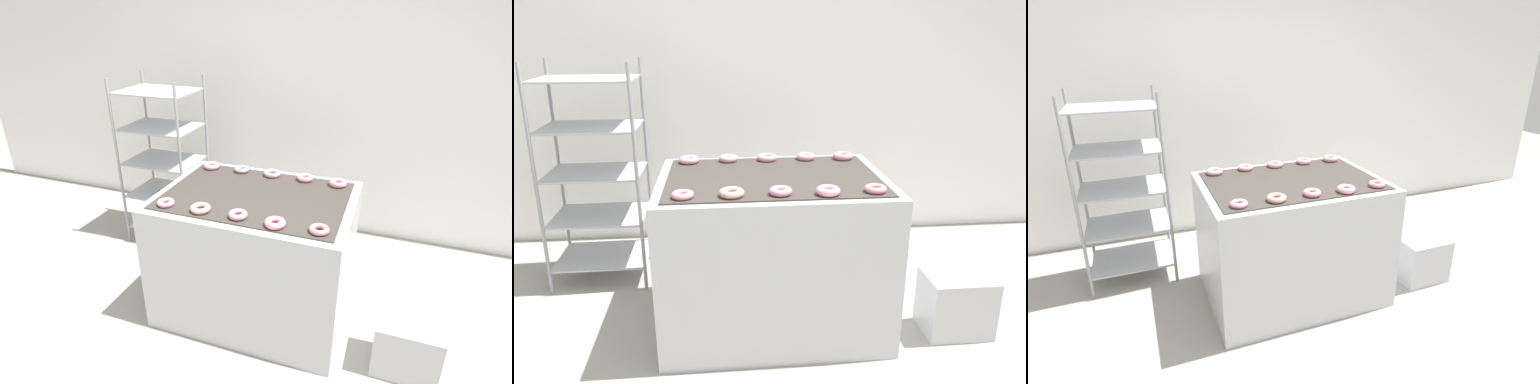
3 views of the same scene
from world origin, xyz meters
TOP-DOWN VIEW (x-y plane):
  - ground_plane at (0.00, 0.00)m, footprint 14.00×14.00m
  - wall_back at (0.00, 2.12)m, footprint 8.00×0.05m
  - fryer_machine at (0.00, 0.72)m, footprint 1.28×0.94m
  - baking_rack_cart at (-1.14, 1.41)m, footprint 0.65×0.51m
  - glaze_bin at (1.05, 0.49)m, footprint 0.38×0.29m
  - donut_near_leftmost at (-0.48, 0.39)m, footprint 0.11×0.11m
  - donut_near_left at (-0.24, 0.39)m, footprint 0.13×0.13m
  - donut_near_center at (0.01, 0.39)m, footprint 0.12×0.12m
  - donut_near_right at (0.24, 0.37)m, footprint 0.12×0.12m
  - donut_near_rightmost at (0.49, 0.39)m, footprint 0.11×0.11m
  - donut_far_leftmost at (-0.48, 1.05)m, footprint 0.12×0.12m
  - donut_far_left at (-0.24, 1.07)m, footprint 0.11×0.11m
  - donut_far_center at (-0.00, 1.07)m, footprint 0.12×0.12m
  - donut_far_right at (0.25, 1.07)m, footprint 0.12×0.12m
  - donut_far_rightmost at (0.48, 1.05)m, footprint 0.12×0.12m

SIDE VIEW (x-z plane):
  - ground_plane at x=0.00m, z-range 0.00..0.00m
  - glaze_bin at x=1.05m, z-range 0.00..0.36m
  - fryer_machine at x=0.00m, z-range 0.00..0.92m
  - baking_rack_cart at x=-1.14m, z-range 0.01..1.53m
  - donut_near_leftmost at x=-0.48m, z-range 0.92..0.95m
  - donut_near_rightmost at x=0.49m, z-range 0.92..0.95m
  - donut_far_left at x=-0.24m, z-range 0.92..0.95m
  - donut_near_center at x=0.01m, z-range 0.92..0.95m
  - donut_far_center at x=0.00m, z-range 0.92..0.95m
  - donut_near_left at x=-0.24m, z-range 0.92..0.95m
  - donut_far_right at x=0.25m, z-range 0.92..0.95m
  - donut_far_leftmost at x=-0.48m, z-range 0.92..0.95m
  - donut_near_right at x=0.24m, z-range 0.92..0.96m
  - donut_far_rightmost at x=0.48m, z-range 0.92..0.96m
  - wall_back at x=0.00m, z-range 0.00..2.80m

